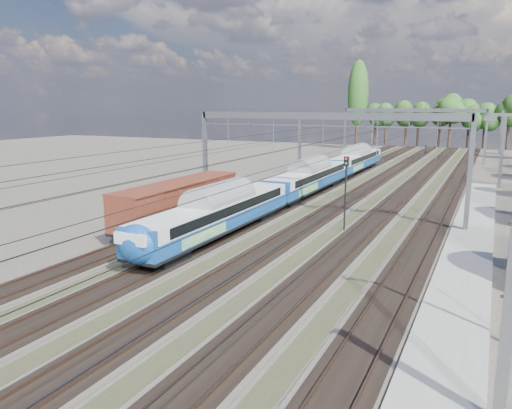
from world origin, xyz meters
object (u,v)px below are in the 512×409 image
at_px(emu_train, 309,174).
at_px(signal_far, 475,137).
at_px(worker, 426,150).
at_px(signal_near, 346,185).
at_px(freight_boxcar, 179,201).

distance_m(emu_train, signal_far, 56.23).
bearing_deg(signal_far, worker, -164.80).
bearing_deg(signal_near, emu_train, 121.69).
xyz_separation_m(emu_train, signal_far, (13.96, 54.46, 1.12)).
relative_size(worker, signal_near, 0.34).
relative_size(emu_train, signal_near, 10.03).
bearing_deg(worker, freight_boxcar, -165.63).
relative_size(signal_near, signal_far, 1.06).
height_order(freight_boxcar, worker, freight_boxcar).
distance_m(emu_train, freight_boxcar, 18.13).
xyz_separation_m(signal_near, signal_far, (6.37, 67.63, -0.19)).
bearing_deg(worker, signal_near, -155.58).
relative_size(freight_boxcar, signal_far, 2.51).
height_order(freight_boxcar, signal_far, signal_far).
bearing_deg(freight_boxcar, emu_train, 75.62).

